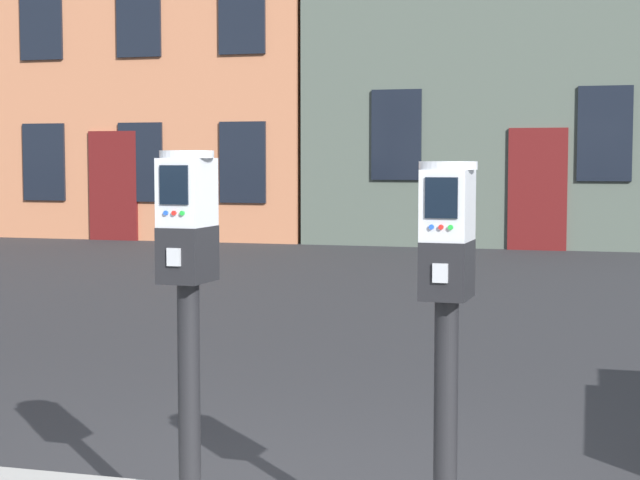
# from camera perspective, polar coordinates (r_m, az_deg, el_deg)

# --- Properties ---
(parking_meter_near_kerb) EXTENTS (0.22, 0.26, 1.48)m
(parking_meter_near_kerb) POSITION_cam_1_polar(r_m,az_deg,el_deg) (4.21, -7.20, -1.42)
(parking_meter_near_kerb) COLOR black
(parking_meter_near_kerb) RESTS_ON sidewalk_slab
(parking_meter_twin_adjacent) EXTENTS (0.22, 0.26, 1.44)m
(parking_meter_twin_adjacent) POSITION_cam_1_polar(r_m,az_deg,el_deg) (3.93, 6.91, -2.27)
(parking_meter_twin_adjacent) COLOR black
(parking_meter_twin_adjacent) RESTS_ON sidewalk_slab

